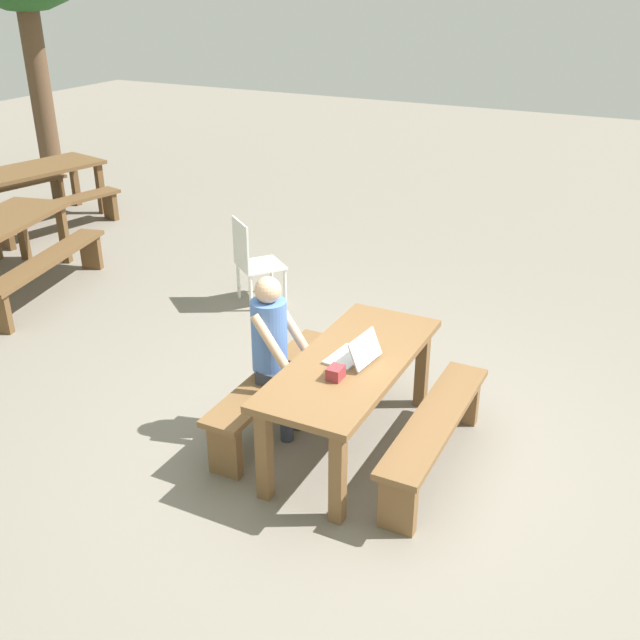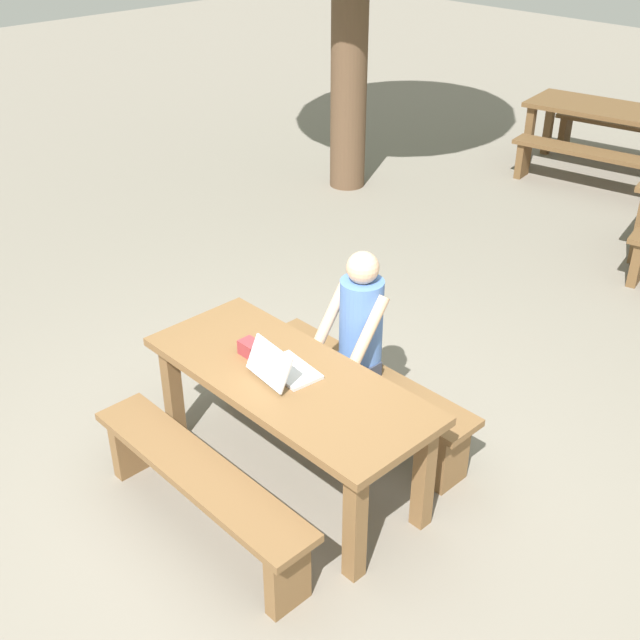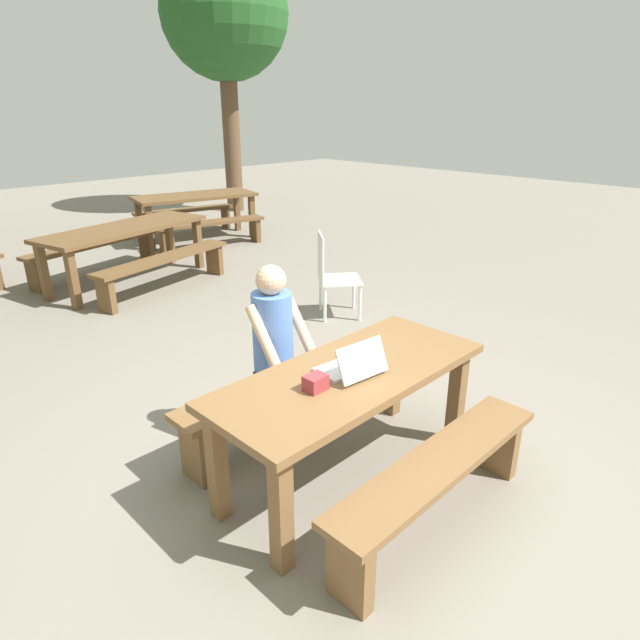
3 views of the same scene
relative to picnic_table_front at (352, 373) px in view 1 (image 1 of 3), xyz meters
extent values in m
plane|color=gray|center=(0.00, 0.00, -0.62)|extent=(30.00, 30.00, 0.00)
cube|color=brown|center=(0.00, 0.00, 0.09)|extent=(1.77, 0.73, 0.05)
cube|color=brown|center=(-0.79, -0.27, -0.27)|extent=(0.09, 0.09, 0.69)
cube|color=brown|center=(0.79, -0.27, -0.27)|extent=(0.09, 0.09, 0.69)
cube|color=brown|center=(-0.79, 0.27, -0.27)|extent=(0.09, 0.09, 0.69)
cube|color=brown|center=(0.79, 0.27, -0.27)|extent=(0.09, 0.09, 0.69)
cube|color=brown|center=(0.00, -0.64, -0.19)|extent=(1.60, 0.30, 0.05)
cube|color=brown|center=(-0.70, -0.64, -0.42)|extent=(0.08, 0.24, 0.40)
cube|color=brown|center=(0.70, -0.64, -0.42)|extent=(0.08, 0.24, 0.40)
cube|color=brown|center=(0.00, 0.64, -0.19)|extent=(1.60, 0.30, 0.05)
cube|color=brown|center=(-0.70, 0.64, -0.42)|extent=(0.08, 0.24, 0.40)
cube|color=brown|center=(0.70, 0.64, -0.42)|extent=(0.08, 0.24, 0.40)
cube|color=silver|center=(-0.01, 0.03, 0.13)|extent=(0.36, 0.24, 0.02)
cube|color=silver|center=(-0.03, -0.11, 0.23)|extent=(0.34, 0.13, 0.19)
cube|color=#0F1933|center=(-0.03, -0.10, 0.24)|extent=(0.31, 0.11, 0.18)
cube|color=#993338|center=(-0.30, -0.02, 0.16)|extent=(0.12, 0.10, 0.09)
cylinder|color=#333847|center=(-0.14, 0.46, -0.39)|extent=(0.10, 0.10, 0.45)
cylinder|color=#333847|center=(0.04, 0.46, -0.39)|extent=(0.10, 0.10, 0.45)
cube|color=#333847|center=(-0.05, 0.55, -0.13)|extent=(0.28, 0.28, 0.12)
cylinder|color=#517AC6|center=(-0.05, 0.64, 0.18)|extent=(0.26, 0.26, 0.55)
cylinder|color=#DBAD89|center=(-0.20, 0.54, 0.22)|extent=(0.07, 0.32, 0.41)
cylinder|color=#DBAD89|center=(0.10, 0.54, 0.22)|extent=(0.07, 0.32, 0.41)
sphere|color=#DBAD89|center=(-0.05, 0.64, 0.54)|extent=(0.19, 0.19, 0.19)
cube|color=white|center=(2.01, 1.95, -0.21)|extent=(0.62, 0.62, 0.02)
cube|color=white|center=(1.84, 2.08, 0.05)|extent=(0.29, 0.36, 0.50)
cylinder|color=white|center=(2.04, 1.68, -0.42)|extent=(0.04, 0.04, 0.40)
cylinder|color=white|center=(2.27, 1.98, -0.42)|extent=(0.04, 0.04, 0.40)
cylinder|color=white|center=(1.74, 1.92, -0.42)|extent=(0.04, 0.04, 0.40)
cylinder|color=white|center=(1.97, 2.22, -0.42)|extent=(0.04, 0.04, 0.40)
cube|color=brown|center=(2.91, 6.14, 0.13)|extent=(2.11, 1.26, 0.05)
cube|color=brown|center=(3.70, 5.63, -0.26)|extent=(0.11, 0.11, 0.72)
cube|color=brown|center=(3.84, 6.25, -0.26)|extent=(0.11, 0.11, 0.72)
cube|color=brown|center=(2.76, 5.50, -0.21)|extent=(1.80, 0.69, 0.05)
cube|color=brown|center=(1.99, 5.68, -0.42)|extent=(0.13, 0.25, 0.39)
cube|color=brown|center=(3.53, 5.33, -0.42)|extent=(0.13, 0.25, 0.39)
cube|color=brown|center=(3.05, 6.77, -0.21)|extent=(1.80, 0.69, 0.05)
cube|color=brown|center=(3.82, 6.60, -0.42)|extent=(0.13, 0.25, 0.39)
cube|color=brown|center=(1.95, 4.65, -0.27)|extent=(0.11, 0.11, 0.69)
cube|color=brown|center=(1.83, 5.20, -0.27)|extent=(0.11, 0.11, 0.69)
cube|color=brown|center=(1.08, 4.04, -0.19)|extent=(1.99, 0.73, 0.05)
cube|color=brown|center=(1.94, 4.24, -0.42)|extent=(0.13, 0.25, 0.40)
cylinder|color=brown|center=(5.06, 7.95, 0.93)|extent=(0.35, 0.35, 3.09)
camera|label=1|loc=(-4.21, -1.85, 2.60)|focal=41.64mm
camera|label=2|loc=(2.75, -2.39, 2.61)|focal=44.55mm
camera|label=3|loc=(-2.13, -1.87, 1.57)|focal=30.37mm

